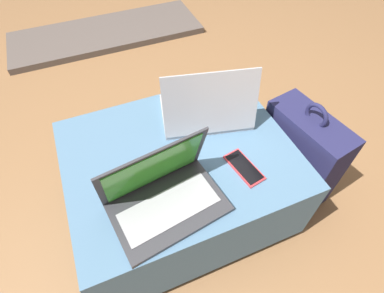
{
  "coord_description": "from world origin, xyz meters",
  "views": [
    {
      "loc": [
        -0.21,
        -0.63,
        1.23
      ],
      "look_at": [
        0.03,
        -0.05,
        0.46
      ],
      "focal_mm": 28.0,
      "sensor_mm": 36.0,
      "label": 1
    }
  ],
  "objects_px": {
    "laptop_far": "(206,109)",
    "cell_phone": "(244,167)",
    "backpack": "(300,155)",
    "laptop_near": "(163,194)"
  },
  "relations": [
    {
      "from": "cell_phone",
      "to": "laptop_far",
      "type": "bearing_deg",
      "value": -95.29
    },
    {
      "from": "laptop_near",
      "to": "cell_phone",
      "type": "relative_size",
      "value": 2.29
    },
    {
      "from": "cell_phone",
      "to": "backpack",
      "type": "xyz_separation_m",
      "value": [
        0.35,
        0.07,
        -0.18
      ]
    },
    {
      "from": "laptop_near",
      "to": "laptop_far",
      "type": "bearing_deg",
      "value": 37.87
    },
    {
      "from": "cell_phone",
      "to": "backpack",
      "type": "height_order",
      "value": "backpack"
    },
    {
      "from": "laptop_near",
      "to": "cell_phone",
      "type": "xyz_separation_m",
      "value": [
        0.3,
        0.02,
        -0.04
      ]
    },
    {
      "from": "cell_phone",
      "to": "backpack",
      "type": "bearing_deg",
      "value": -177.99
    },
    {
      "from": "laptop_far",
      "to": "cell_phone",
      "type": "bearing_deg",
      "value": 108.1
    },
    {
      "from": "laptop_near",
      "to": "backpack",
      "type": "distance_m",
      "value": 0.69
    },
    {
      "from": "backpack",
      "to": "laptop_near",
      "type": "bearing_deg",
      "value": 88.4
    }
  ]
}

